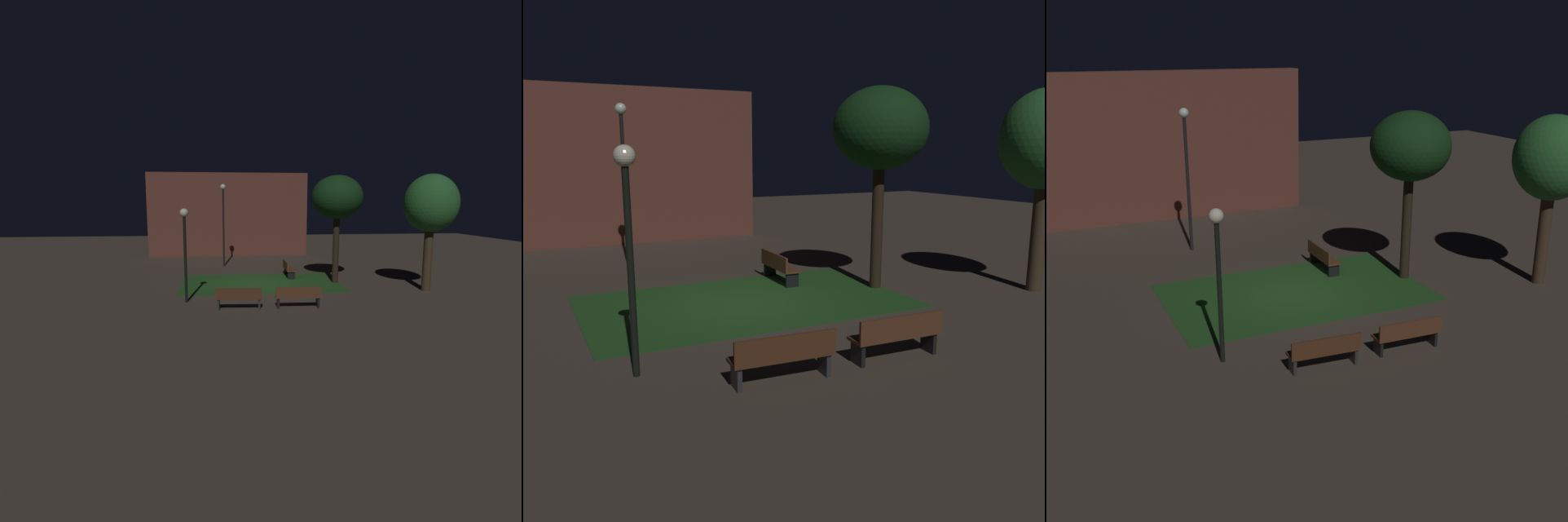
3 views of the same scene
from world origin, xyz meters
The scene contains 9 objects.
ground_plane centered at (0.00, 0.00, 0.00)m, with size 60.00×60.00×0.00m, color #473D33.
grass_lawn centered at (0.18, 0.21, 0.01)m, with size 8.15×5.02×0.01m, color #23511E.
bench_front_left centered at (-1.19, -4.72, 0.48)m, with size 1.83×0.60×0.88m.
bench_corner centered at (1.18, -4.72, 0.48)m, with size 1.82×0.55×0.88m.
bench_front_right centered at (1.91, 1.81, 0.48)m, with size 0.54×1.82×0.88m.
tree_back_right centered at (4.08, -0.05, 4.36)m, with size 2.58×2.58×5.53m.
lamp_post_near_wall centered at (-3.33, -3.32, 2.72)m, with size 0.36×0.36×3.93m.
lamp_post_plaza_east centered at (-1.64, 5.91, 3.54)m, with size 0.36×0.36×5.32m.
building_wall_backdrop centered at (-1.19, 11.07, 3.20)m, with size 12.27×0.80×6.40m, color brown.
Camera 2 is at (-5.03, -12.38, 3.82)m, focal length 37.51 mm.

